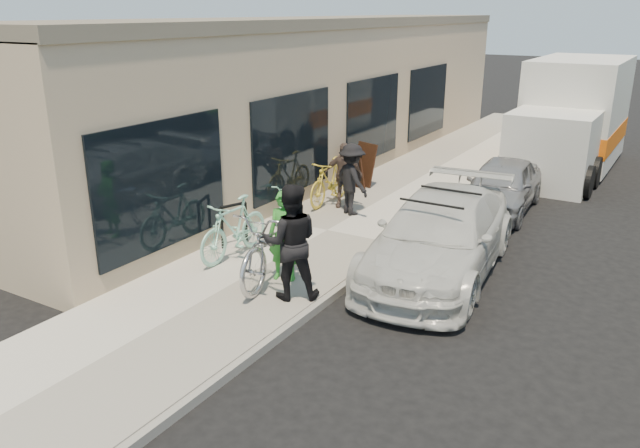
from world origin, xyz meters
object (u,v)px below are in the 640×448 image
at_px(bike_rack, 234,220).
at_px(bystander_b, 343,175).
at_px(sedan_white, 440,236).
at_px(cruiser_bike_a, 234,228).
at_px(tandem_bike, 277,242).
at_px(moving_truck, 572,121).
at_px(cruiser_bike_c, 330,181).
at_px(sandwich_board, 358,165).
at_px(bystander_a, 352,179).
at_px(cruiser_bike_b, 290,200).
at_px(woman_rider, 284,236).
at_px(sedan_silver, 502,185).
at_px(man_standing, 291,242).

height_order(bike_rack, bystander_b, bystander_b).
xyz_separation_m(sedan_white, cruiser_bike_a, (-3.33, -1.51, -0.00)).
xyz_separation_m(tandem_bike, bystander_b, (-1.02, 4.10, 0.10)).
distance_m(bike_rack, bystander_b, 3.30).
height_order(moving_truck, cruiser_bike_c, moving_truck).
relative_size(sandwich_board, bystander_a, 0.69).
distance_m(sandwich_board, cruiser_bike_b, 3.07).
bearing_deg(cruiser_bike_c, moving_truck, 60.23).
height_order(sandwich_board, woman_rider, woman_rider).
distance_m(bike_rack, sedan_white, 3.85).
bearing_deg(tandem_bike, cruiser_bike_a, 152.57).
relative_size(bike_rack, sedan_white, 0.17).
distance_m(sedan_silver, moving_truck, 5.22).
relative_size(sedan_silver, cruiser_bike_a, 1.94).
bearing_deg(moving_truck, bystander_a, -112.12).
xyz_separation_m(bike_rack, cruiser_bike_a, (0.36, -0.46, 0.05)).
bearing_deg(sedan_silver, bike_rack, -127.65).
bearing_deg(sedan_white, woman_rider, -142.11).
height_order(moving_truck, bystander_b, moving_truck).
bearing_deg(bystander_a, moving_truck, -84.38).
xyz_separation_m(sandwich_board, cruiser_bike_a, (0.29, -5.37, -0.01)).
distance_m(sedan_silver, cruiser_bike_b, 4.92).
distance_m(moving_truck, bystander_a, 8.17).
relative_size(cruiser_bike_c, bystander_b, 1.19).
relative_size(sandwich_board, cruiser_bike_a, 0.59).
distance_m(cruiser_bike_a, cruiser_bike_c, 3.74).
bearing_deg(bystander_a, bystander_b, -14.31).
relative_size(sedan_white, man_standing, 2.72).
bearing_deg(cruiser_bike_a, tandem_bike, -17.02).
bearing_deg(moving_truck, bystander_b, -116.03).
relative_size(tandem_bike, cruiser_bike_a, 1.33).
distance_m(sedan_white, cruiser_bike_b, 3.73).
distance_m(sandwich_board, man_standing, 6.61).
distance_m(moving_truck, woman_rider, 11.47).
bearing_deg(woman_rider, bystander_a, 84.47).
distance_m(tandem_bike, bystander_a, 3.76).
relative_size(cruiser_bike_a, cruiser_bike_b, 1.14).
relative_size(tandem_bike, cruiser_bike_c, 1.38).
xyz_separation_m(moving_truck, woman_rider, (-2.41, -11.20, -0.47)).
bearing_deg(moving_truck, cruiser_bike_b, -115.07).
distance_m(tandem_bike, cruiser_bike_b, 3.12).
bearing_deg(cruiser_bike_a, bystander_a, 80.46).
xyz_separation_m(sandwich_board, moving_truck, (4.05, 5.46, 0.68)).
xyz_separation_m(woman_rider, bystander_a, (-0.72, 3.67, 0.02)).
bearing_deg(tandem_bike, bike_rack, 142.29).
xyz_separation_m(sandwich_board, bystander_b, (0.49, -1.68, 0.19)).
xyz_separation_m(bike_rack, tandem_bike, (1.58, -0.86, 0.14)).
bearing_deg(sedan_white, man_standing, -127.97).
relative_size(sandwich_board, sedan_white, 0.22).
distance_m(bystander_a, bystander_b, 0.58).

